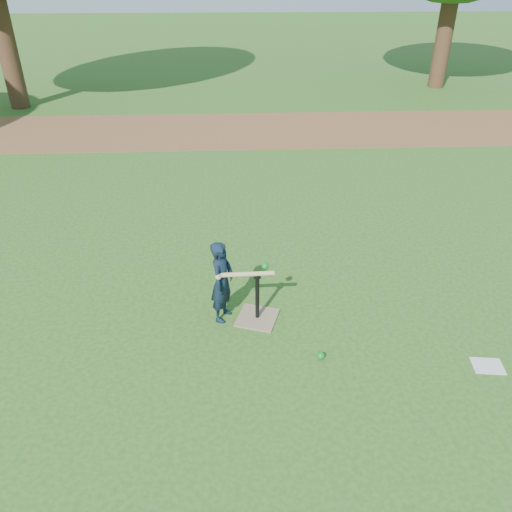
{
  "coord_description": "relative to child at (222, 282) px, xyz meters",
  "views": [
    {
      "loc": [
        -0.15,
        -4.4,
        3.5
      ],
      "look_at": [
        0.09,
        0.41,
        0.65
      ],
      "focal_mm": 35.0,
      "sensor_mm": 36.0,
      "label": 1
    }
  ],
  "objects": [
    {
      "name": "swing_action",
      "position": [
        0.28,
        -0.05,
        0.14
      ],
      "size": [
        0.63,
        0.22,
        0.1
      ],
      "color": "tan",
      "rests_on": "ground"
    },
    {
      "name": "clipboard",
      "position": [
        2.65,
        -0.94,
        -0.48
      ],
      "size": [
        0.33,
        0.27,
        0.01
      ],
      "primitive_type": "cube",
      "rotation": [
        0.0,
        0.0,
        -0.13
      ],
      "color": "silver",
      "rests_on": "ground"
    },
    {
      "name": "ground",
      "position": [
        0.3,
        -0.16,
        -0.48
      ],
      "size": [
        80.0,
        80.0,
        0.0
      ],
      "primitive_type": "plane",
      "color": "#285116",
      "rests_on": "ground"
    },
    {
      "name": "dirt_strip",
      "position": [
        0.3,
        7.34,
        -0.48
      ],
      "size": [
        24.0,
        3.0,
        0.01
      ],
      "primitive_type": "cube",
      "color": "brown",
      "rests_on": "ground"
    },
    {
      "name": "child",
      "position": [
        0.0,
        0.0,
        0.0
      ],
      "size": [
        0.35,
        0.41,
        0.97
      ],
      "primitive_type": "imported",
      "rotation": [
        0.0,
        0.0,
        1.18
      ],
      "color": "black",
      "rests_on": "ground"
    },
    {
      "name": "batting_tee",
      "position": [
        0.38,
        -0.05,
        -0.37
      ],
      "size": [
        0.54,
        0.54,
        0.61
      ],
      "color": "#887156",
      "rests_on": "ground"
    },
    {
      "name": "wiffle_ball_ground",
      "position": [
        1.0,
        -0.75,
        -0.44
      ],
      "size": [
        0.08,
        0.08,
        0.08
      ],
      "primitive_type": "sphere",
      "color": "#0B7F24",
      "rests_on": "ground"
    }
  ]
}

